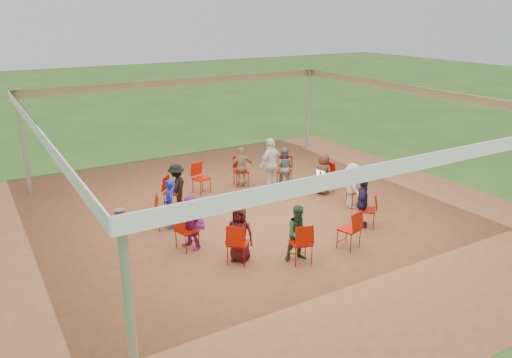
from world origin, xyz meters
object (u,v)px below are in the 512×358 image
chair_6 (187,231)px  person_seated_6 (239,234)px  person_seated_7 (299,233)px  chair_3 (201,179)px  chair_8 (301,243)px  cable_coil (240,208)px  chair_0 (325,178)px  chair_9 (349,230)px  person_seated_9 (352,186)px  chair_4 (173,192)px  chair_2 (241,171)px  standing_person (271,164)px  person_seated_5 (191,222)px  laptop (320,176)px  person_seated_1 (284,167)px  person_seated_8 (362,203)px  person_seated_2 (242,167)px  chair_11 (356,191)px  person_seated_0 (323,173)px  person_seated_4 (170,204)px  chair_1 (284,171)px  person_seated_3 (177,187)px  chair_10 (367,210)px  chair_7 (238,243)px  chair_5 (165,211)px

chair_6 → person_seated_6: (0.75, -1.06, 0.17)m
person_seated_7 → chair_3: bearing=105.4°
person_seated_7 → chair_8: bearing=-90.0°
person_seated_7 → cable_coil: bearing=98.8°
chair_0 → chair_3: 3.62m
chair_9 → person_seated_9: person_seated_9 is taller
chair_4 → chair_2: bearing=150.0°
standing_person → person_seated_5: bearing=17.7°
chair_6 → person_seated_9: (4.82, 0.05, 0.17)m
cable_coil → chair_3: bearing=103.3°
laptop → chair_8: bearing=121.9°
person_seated_1 → person_seated_8: 3.45m
person_seated_2 → person_seated_7: same height
chair_11 → person_seated_6: (-4.19, -1.08, 0.17)m
chair_0 → chair_9: (-1.79, -3.14, 0.00)m
person_seated_0 → person_seated_4: bearing=75.0°
chair_9 → person_seated_0: person_seated_0 is taller
chair_1 → person_seated_0: size_ratio=0.73×
chair_6 → standing_person: bearing=107.1°
chair_3 → person_seated_4: (-1.68, -1.85, 0.17)m
person_seated_0 → person_seated_4: size_ratio=1.00×
chair_4 → person_seated_7: size_ratio=0.73×
person_seated_4 → chair_3: bearing=152.4°
chair_3 → person_seated_9: person_seated_9 is taller
cable_coil → person_seated_3: bearing=148.5°
chair_9 → chair_10: size_ratio=1.00×
chair_1 → standing_person: bearing=59.6°
chair_3 → person_seated_3: size_ratio=0.73×
person_seated_1 → person_seated_7: same height
person_seated_7 → chair_1: bearing=74.6°
chair_10 → standing_person: (-0.60, 3.46, 0.35)m
person_seated_2 → standing_person: size_ratio=0.78×
chair_6 → standing_person: 4.37m
person_seated_1 → person_seated_7: bearing=105.0°
chair_6 → chair_1: bearing=105.0°
chair_7 → chair_8: same height
chair_10 → person_seated_5: (-4.17, 1.16, 0.17)m
chair_2 → person_seated_7: size_ratio=0.73×
person_seated_1 → person_seated_6: same height
chair_1 → laptop: size_ratio=2.27×
chair_1 → person_seated_9: person_seated_9 is taller
cable_coil → person_seated_2: bearing=59.3°
person_seated_7 → chair_5: bearing=136.4°
chair_1 → chair_11: (0.67, -2.47, 0.00)m
chair_1 → person_seated_7: (-2.42, -4.17, 0.17)m
chair_4 → chair_9: size_ratio=1.00×
person_seated_1 → person_seated_4: (-4.07, -1.11, 0.00)m
chair_11 → person_seated_9: 0.21m
chair_7 → person_seated_6: (0.08, 0.09, 0.17)m
chair_7 → person_seated_6: 0.21m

